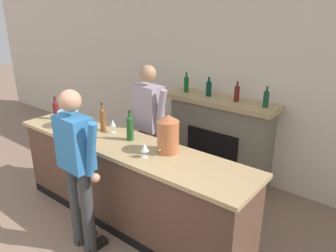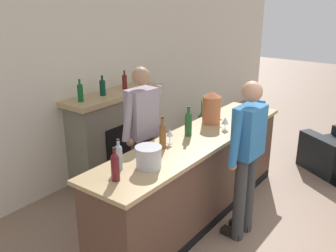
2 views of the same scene
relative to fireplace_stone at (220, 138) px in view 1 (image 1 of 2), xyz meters
name	(u,v)px [view 1 (image 1 of 2)]	position (x,y,z in m)	size (l,w,h in m)	color
wall_back_panel	(213,82)	(-0.32, 0.26, 0.75)	(12.00, 0.07, 2.75)	beige
bar_counter	(127,183)	(-0.31, -1.61, -0.12)	(3.13, 0.69, 1.01)	brown
fireplace_stone	(220,138)	(0.00, 0.00, 0.00)	(1.63, 0.52, 1.53)	slate
person_customer	(78,167)	(-0.33, -2.23, 0.34)	(0.66, 0.31, 1.75)	#373838
person_bartender	(149,126)	(-0.52, -0.97, 0.36)	(0.66, 0.33, 1.78)	brown
copper_dispenser	(168,134)	(0.21, -1.48, 0.59)	(0.23, 0.27, 0.41)	#B9643C
ice_bucket_steel	(69,119)	(-1.24, -1.66, 0.49)	(0.25, 0.25, 0.21)	silver
wine_bottle_merlot_tall	(130,127)	(-0.33, -1.50, 0.54)	(0.08, 0.08, 0.35)	#205223
wine_bottle_rose_blush	(73,110)	(-1.43, -1.46, 0.52)	(0.07, 0.07, 0.29)	#A1B4C1
wine_bottle_port_short	(103,119)	(-0.80, -1.49, 0.54)	(0.07, 0.07, 0.35)	brown
wine_bottle_riesling_slim	(56,109)	(-1.61, -1.60, 0.53)	(0.08, 0.08, 0.31)	maroon
wine_glass_near_bucket	(145,148)	(0.11, -1.73, 0.49)	(0.09, 0.09, 0.15)	silver
wine_glass_back_row	(113,124)	(-0.64, -1.47, 0.50)	(0.07, 0.07, 0.17)	silver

